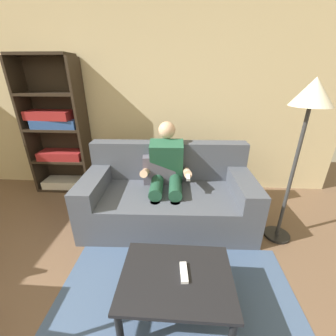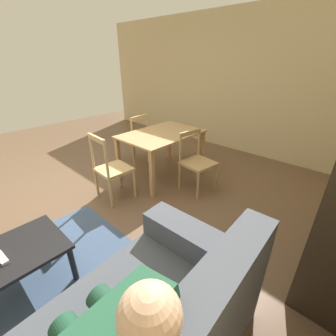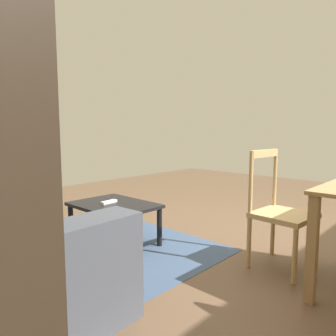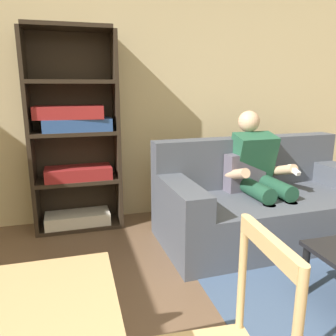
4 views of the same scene
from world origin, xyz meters
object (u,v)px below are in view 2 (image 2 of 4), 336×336
(coffee_table, at_px, (11,259))
(dining_chair_near_wall, at_px, (197,162))
(dining_chair_facing_couch, at_px, (112,169))
(dining_chair_by_doorway, at_px, (134,139))
(dining_table, at_px, (162,140))
(tv_remote, at_px, (1,258))

(coffee_table, distance_m, dining_chair_near_wall, 2.37)
(dining_chair_facing_couch, distance_m, dining_chair_by_doorway, 1.20)
(dining_table, bearing_deg, dining_chair_near_wall, 90.33)
(coffee_table, bearing_deg, dining_table, -165.91)
(coffee_table, relative_size, dining_chair_by_doorway, 0.87)
(dining_chair_near_wall, xyz_separation_m, dining_chair_facing_couch, (0.98, -0.71, 0.01))
(dining_chair_by_doorway, bearing_deg, dining_chair_near_wall, 90.08)
(tv_remote, height_order, dining_chair_near_wall, dining_chair_near_wall)
(coffee_table, xyz_separation_m, dining_chair_near_wall, (-2.37, 0.11, 0.09))
(dining_chair_facing_couch, bearing_deg, tv_remote, 23.16)
(coffee_table, bearing_deg, dining_chair_by_doorway, -151.24)
(dining_chair_by_doorway, bearing_deg, dining_chair_facing_couch, 35.73)
(coffee_table, height_order, dining_table, dining_table)
(tv_remote, distance_m, dining_chair_facing_couch, 1.57)
(coffee_table, height_order, tv_remote, tv_remote)
(tv_remote, distance_m, dining_chair_by_doorway, 2.76)
(dining_chair_near_wall, distance_m, dining_chair_by_doorway, 1.41)
(coffee_table, height_order, dining_chair_by_doorway, dining_chair_by_doorway)
(dining_table, bearing_deg, dining_chair_facing_couch, -0.12)
(tv_remote, bearing_deg, coffee_table, -163.24)
(dining_chair_near_wall, bearing_deg, dining_table, -89.67)
(dining_chair_near_wall, distance_m, dining_chair_facing_couch, 1.21)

